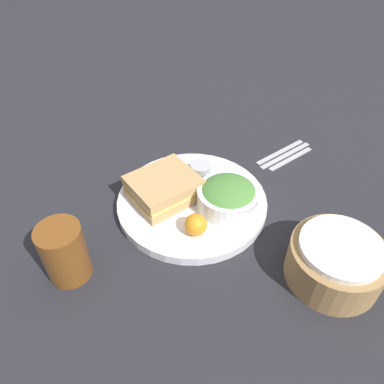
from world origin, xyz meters
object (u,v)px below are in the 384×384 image
object	(u,v)px
salad_bowl	(228,196)
bread_basket	(336,261)
sandwich	(164,188)
fork	(280,152)
knife	(285,155)
spoon	(291,159)
dressing_cup	(201,171)
plate	(192,202)
drink_glass	(64,252)

from	to	relation	value
salad_bowl	bread_basket	bearing A→B (deg)	122.50
salad_bowl	bread_basket	distance (m)	0.24
sandwich	salad_bowl	distance (m)	0.14
salad_bowl	fork	bearing A→B (deg)	-140.96
knife	spoon	bearing A→B (deg)	-90.00
dressing_cup	plate	bearing A→B (deg)	59.57
plate	salad_bowl	distance (m)	0.09
sandwich	knife	xyz separation A→B (m)	(-0.34, -0.09, -0.04)
plate	fork	size ratio (longest dim) A/B	1.99
plate	salad_bowl	world-z (taller)	salad_bowl
spoon	drink_glass	bearing A→B (deg)	178.72
fork	bread_basket	bearing A→B (deg)	-122.79
plate	dressing_cup	bearing A→B (deg)	-120.43
plate	bread_basket	bearing A→B (deg)	129.01
bread_basket	knife	bearing A→B (deg)	-102.79
sandwich	drink_glass	world-z (taller)	drink_glass
dressing_cup	knife	size ratio (longest dim) A/B	0.28
salad_bowl	drink_glass	world-z (taller)	drink_glass
drink_glass	bread_basket	xyz separation A→B (m)	(-0.46, 0.14, -0.02)
salad_bowl	spoon	world-z (taller)	salad_bowl
knife	bread_basket	bearing A→B (deg)	-124.33
salad_bowl	spoon	xyz separation A→B (m)	(-0.22, -0.13, -0.05)
knife	sandwich	bearing A→B (deg)	173.09
salad_bowl	bread_basket	size ratio (longest dim) A/B	0.77
spoon	dressing_cup	bearing A→B (deg)	164.71
plate	sandwich	bearing A→B (deg)	-21.74
fork	plate	bearing A→B (deg)	-176.57
sandwich	fork	bearing A→B (deg)	-162.41
sandwich	bread_basket	bearing A→B (deg)	133.63
dressing_cup	spoon	xyz separation A→B (m)	(-0.25, -0.03, -0.04)
salad_bowl	plate	bearing A→B (deg)	-30.26
bread_basket	fork	world-z (taller)	bread_basket
bread_basket	plate	bearing A→B (deg)	-50.99
salad_bowl	fork	world-z (taller)	salad_bowl
salad_bowl	dressing_cup	world-z (taller)	salad_bowl
sandwich	spoon	xyz separation A→B (m)	(-0.34, -0.07, -0.04)
plate	knife	size ratio (longest dim) A/B	1.90
plate	bread_basket	world-z (taller)	bread_basket
fork	sandwich	bearing A→B (deg)	176.06
plate	bread_basket	size ratio (longest dim) A/B	1.91
spoon	plate	bearing A→B (deg)	176.57
dressing_cup	knife	world-z (taller)	dressing_cup
sandwich	spoon	world-z (taller)	sandwich
sandwich	spoon	distance (m)	0.35
knife	salad_bowl	bearing A→B (deg)	-166.29
dressing_cup	bread_basket	distance (m)	0.35
dressing_cup	fork	xyz separation A→B (m)	(-0.23, -0.06, -0.04)
sandwich	dressing_cup	world-z (taller)	sandwich
fork	spoon	xyz separation A→B (m)	(-0.01, 0.03, 0.00)
fork	drink_glass	bearing A→B (deg)	-177.76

